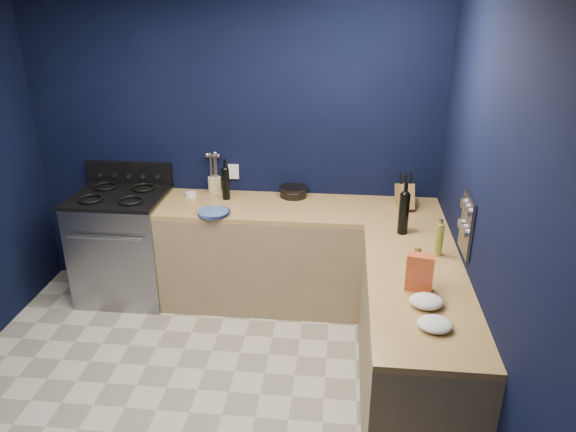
# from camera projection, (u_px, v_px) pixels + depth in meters

# --- Properties ---
(floor) EXTENTS (3.50, 3.50, 0.02)m
(floor) POSITION_uv_depth(u_px,v_px,m) (189.00, 413.00, 3.63)
(floor) COLOR beige
(floor) RESTS_ON ground
(wall_back) EXTENTS (3.50, 0.02, 2.60)m
(wall_back) POSITION_uv_depth(u_px,v_px,m) (233.00, 146.00, 4.72)
(wall_back) COLOR black
(wall_back) RESTS_ON ground
(wall_right) EXTENTS (0.02, 3.50, 2.60)m
(wall_right) POSITION_uv_depth(u_px,v_px,m) (494.00, 247.00, 2.94)
(wall_right) COLOR black
(wall_right) RESTS_ON ground
(cab_back) EXTENTS (2.30, 0.63, 0.86)m
(cab_back) POSITION_uv_depth(u_px,v_px,m) (299.00, 258.00, 4.71)
(cab_back) COLOR #957D55
(cab_back) RESTS_ON floor
(top_back) EXTENTS (2.30, 0.63, 0.04)m
(top_back) POSITION_uv_depth(u_px,v_px,m) (299.00, 209.00, 4.53)
(top_back) COLOR olive
(top_back) RESTS_ON cab_back
(cab_right) EXTENTS (0.63, 1.67, 0.86)m
(cab_right) POSITION_uv_depth(u_px,v_px,m) (412.00, 345.00, 3.58)
(cab_right) COLOR #957D55
(cab_right) RESTS_ON floor
(top_right) EXTENTS (0.63, 1.67, 0.04)m
(top_right) POSITION_uv_depth(u_px,v_px,m) (419.00, 285.00, 3.40)
(top_right) COLOR olive
(top_right) RESTS_ON cab_right
(gas_range) EXTENTS (0.76, 0.66, 0.92)m
(gas_range) POSITION_uv_depth(u_px,v_px,m) (125.00, 247.00, 4.82)
(gas_range) COLOR gray
(gas_range) RESTS_ON floor
(oven_door) EXTENTS (0.59, 0.02, 0.42)m
(oven_door) POSITION_uv_depth(u_px,v_px,m) (111.00, 265.00, 4.54)
(oven_door) COLOR black
(oven_door) RESTS_ON gas_range
(cooktop) EXTENTS (0.76, 0.66, 0.03)m
(cooktop) POSITION_uv_depth(u_px,v_px,m) (118.00, 196.00, 4.64)
(cooktop) COLOR black
(cooktop) RESTS_ON gas_range
(backguard) EXTENTS (0.76, 0.06, 0.20)m
(backguard) POSITION_uv_depth(u_px,v_px,m) (130.00, 173.00, 4.87)
(backguard) COLOR black
(backguard) RESTS_ON gas_range
(spice_panel) EXTENTS (0.02, 0.28, 0.38)m
(spice_panel) POSITION_uv_depth(u_px,v_px,m) (467.00, 225.00, 3.50)
(spice_panel) COLOR gray
(spice_panel) RESTS_ON wall_right
(wall_outlet) EXTENTS (0.09, 0.02, 0.13)m
(wall_outlet) POSITION_uv_depth(u_px,v_px,m) (234.00, 172.00, 4.78)
(wall_outlet) COLOR white
(wall_outlet) RESTS_ON wall_back
(plate_stack) EXTENTS (0.28, 0.28, 0.03)m
(plate_stack) POSITION_uv_depth(u_px,v_px,m) (213.00, 213.00, 4.36)
(plate_stack) COLOR #335995
(plate_stack) RESTS_ON top_back
(ramekin) EXTENTS (0.11, 0.11, 0.04)m
(ramekin) POSITION_uv_depth(u_px,v_px,m) (191.00, 195.00, 4.72)
(ramekin) COLOR white
(ramekin) RESTS_ON top_back
(utensil_crock) EXTENTS (0.13, 0.13, 0.14)m
(utensil_crock) POSITION_uv_depth(u_px,v_px,m) (215.00, 185.00, 4.80)
(utensil_crock) COLOR beige
(utensil_crock) RESTS_ON top_back
(wine_bottle_back) EXTENTS (0.08, 0.08, 0.27)m
(wine_bottle_back) POSITION_uv_depth(u_px,v_px,m) (226.00, 184.00, 4.63)
(wine_bottle_back) COLOR black
(wine_bottle_back) RESTS_ON top_back
(lemon_basket) EXTENTS (0.29, 0.29, 0.09)m
(lemon_basket) POSITION_uv_depth(u_px,v_px,m) (293.00, 192.00, 4.72)
(lemon_basket) COLOR black
(lemon_basket) RESTS_ON top_back
(knife_block) EXTENTS (0.15, 0.26, 0.25)m
(knife_block) POSITION_uv_depth(u_px,v_px,m) (405.00, 196.00, 4.46)
(knife_block) COLOR olive
(knife_block) RESTS_ON top_back
(wine_bottle_right) EXTENTS (0.10, 0.10, 0.31)m
(wine_bottle_right) POSITION_uv_depth(u_px,v_px,m) (404.00, 214.00, 3.99)
(wine_bottle_right) COLOR black
(wine_bottle_right) RESTS_ON top_right
(oil_bottle) EXTENTS (0.07, 0.07, 0.23)m
(oil_bottle) POSITION_uv_depth(u_px,v_px,m) (439.00, 240.00, 3.68)
(oil_bottle) COLOR olive
(oil_bottle) RESTS_ON top_right
(spice_jar_near) EXTENTS (0.06, 0.06, 0.10)m
(spice_jar_near) POSITION_uv_depth(u_px,v_px,m) (418.00, 254.00, 3.64)
(spice_jar_near) COLOR olive
(spice_jar_near) RESTS_ON top_right
(spice_jar_far) EXTENTS (0.05, 0.05, 0.08)m
(spice_jar_far) POSITION_uv_depth(u_px,v_px,m) (424.00, 258.00, 3.60)
(spice_jar_far) COLOR olive
(spice_jar_far) RESTS_ON top_right
(crouton_bag) EXTENTS (0.17, 0.10, 0.23)m
(crouton_bag) POSITION_uv_depth(u_px,v_px,m) (420.00, 273.00, 3.27)
(crouton_bag) COLOR red
(crouton_bag) RESTS_ON top_right
(towel_front) EXTENTS (0.23, 0.21, 0.07)m
(towel_front) POSITION_uv_depth(u_px,v_px,m) (426.00, 301.00, 3.13)
(towel_front) COLOR white
(towel_front) RESTS_ON top_right
(towel_end) EXTENTS (0.23, 0.22, 0.06)m
(towel_end) POSITION_uv_depth(u_px,v_px,m) (435.00, 324.00, 2.93)
(towel_end) COLOR white
(towel_end) RESTS_ON top_right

